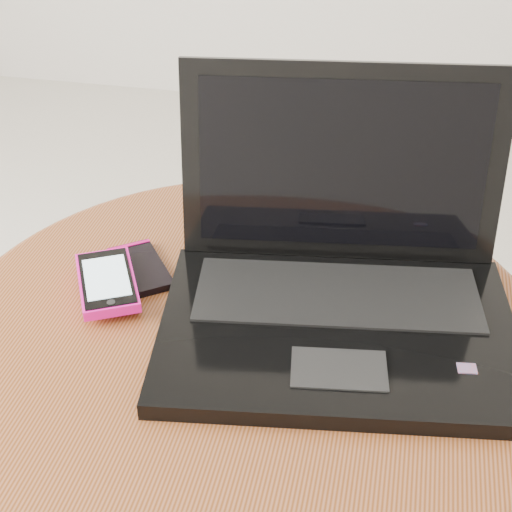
# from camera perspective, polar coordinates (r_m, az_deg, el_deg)

# --- Properties ---
(table) EXTENTS (0.69, 0.69, 0.54)m
(table) POSITION_cam_1_polar(r_m,az_deg,el_deg) (0.90, -0.83, -10.90)
(table) COLOR brown
(table) RESTS_ON ground
(laptop) EXTENTS (0.41, 0.35, 0.25)m
(laptop) POSITION_cam_1_polar(r_m,az_deg,el_deg) (0.82, 6.34, -1.90)
(laptop) COLOR black
(laptop) RESTS_ON table
(phone_black) EXTENTS (0.11, 0.12, 0.01)m
(phone_black) POSITION_cam_1_polar(r_m,az_deg,el_deg) (0.91, -8.84, -0.91)
(phone_black) COLOR black
(phone_black) RESTS_ON table
(phone_pink) EXTENTS (0.11, 0.13, 0.01)m
(phone_pink) POSITION_cam_1_polar(r_m,az_deg,el_deg) (0.88, -11.32, -1.94)
(phone_pink) COLOR #FF11A0
(phone_pink) RESTS_ON phone_black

